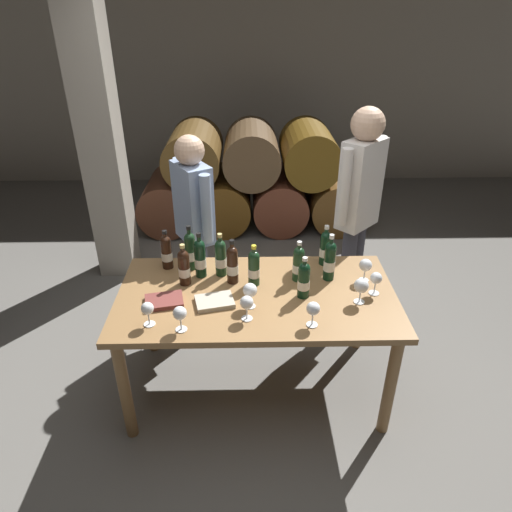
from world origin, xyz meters
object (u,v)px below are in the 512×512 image
wine_glass_7 (361,286)px  sommelier_presenting (359,201)px  wine_bottle_9 (232,264)px  wine_glass_3 (250,291)px  wine_glass_1 (366,266)px  wine_glass_2 (180,314)px  wine_bottle_2 (167,252)px  wine_bottle_3 (221,257)px  wine_bottle_4 (330,260)px  wine_glass_5 (247,303)px  wine_bottle_8 (184,267)px  leather_ledger (164,301)px  wine_bottle_0 (254,268)px  wine_glass_6 (148,309)px  wine_bottle_10 (325,247)px  wine_glass_4 (376,279)px  taster_seated_left (194,220)px  wine_glass_0 (313,309)px  wine_bottle_1 (304,280)px  dining_table (257,306)px  wine_bottle_6 (200,258)px  tasting_notebook (215,302)px  wine_bottle_5 (298,263)px  wine_bottle_7 (190,250)px

wine_glass_7 → sommelier_presenting: bearing=79.9°
wine_bottle_9 → wine_glass_3: wine_bottle_9 is taller
wine_glass_1 → sommelier_presenting: (0.07, 0.62, 0.17)m
wine_glass_1 → wine_glass_2: wine_glass_1 is taller
wine_bottle_2 → wine_bottle_9: 0.48m
wine_bottle_3 → wine_bottle_4: size_ratio=0.94×
wine_bottle_9 → wine_glass_5: 0.40m
wine_bottle_8 → leather_ledger: wine_bottle_8 is taller
wine_bottle_0 → wine_glass_6: (-0.58, -0.40, -0.02)m
wine_bottle_10 → wine_glass_4: 0.44m
wine_bottle_8 → wine_glass_1: size_ratio=1.80×
taster_seated_left → wine_glass_6: bearing=-99.0°
wine_glass_0 → wine_glass_7: size_ratio=0.94×
wine_bottle_4 → wine_glass_6: 1.15m
wine_glass_5 → wine_bottle_0: bearing=82.8°
wine_bottle_2 → wine_bottle_1: bearing=-22.5°
dining_table → leather_ledger: 0.57m
wine_bottle_6 → wine_glass_1: 1.04m
wine_bottle_2 → wine_bottle_8: size_ratio=0.98×
wine_bottle_2 → wine_glass_2: bearing=-75.8°
wine_bottle_4 → wine_glass_4: size_ratio=2.15×
wine_bottle_4 → tasting_notebook: wine_bottle_4 is taller
wine_bottle_6 → leather_ledger: wine_bottle_6 is taller
wine_glass_4 → tasting_notebook: 0.97m
wine_bottle_5 → wine_glass_1: (0.42, -0.02, -0.01)m
wine_glass_6 → wine_bottle_6: bearing=64.2°
wine_glass_6 → sommelier_presenting: bearing=37.5°
wine_bottle_9 → wine_bottle_0: bearing=-13.2°
tasting_notebook → wine_bottle_6: bearing=95.6°
wine_bottle_4 → wine_glass_0: (-0.16, -0.48, -0.03)m
wine_bottle_5 → wine_bottle_8: bearing=-177.4°
wine_glass_2 → wine_glass_3: (0.38, 0.21, 0.00)m
wine_bottle_2 → wine_glass_3: (0.54, -0.46, -0.01)m
wine_glass_5 → wine_bottle_6: bearing=122.4°
wine_bottle_1 → wine_glass_2: bearing=-156.2°
wine_bottle_5 → wine_bottle_10: 0.28m
wine_bottle_9 → wine_bottle_10: 0.65m
wine_bottle_0 → wine_bottle_2: 0.61m
wine_bottle_4 → wine_glass_7: size_ratio=1.97×
wine_bottle_8 → wine_bottle_9: bearing=2.9°
wine_bottle_4 → wine_glass_7: 0.30m
wine_bottle_1 → wine_glass_5: size_ratio=1.79×
wine_bottle_4 → wine_glass_3: (-0.50, -0.30, -0.02)m
wine_bottle_3 → tasting_notebook: size_ratio=1.34×
wine_bottle_2 → wine_glass_4: wine_bottle_2 is taller
wine_bottle_5 → leather_ledger: wine_bottle_5 is taller
wine_bottle_6 → wine_bottle_7: (-0.07, 0.10, 0.00)m
dining_table → wine_glass_0: bearing=-46.5°
wine_bottle_4 → wine_glass_4: wine_bottle_4 is taller
tasting_notebook → leather_ledger: size_ratio=1.00×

